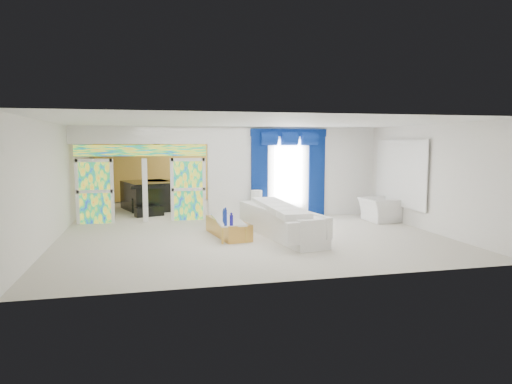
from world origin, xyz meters
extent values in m
plane|color=#B7AF9E|center=(0.00, 0.00, 0.00)|extent=(12.00, 12.00, 0.00)
cube|color=white|center=(2.15, 1.00, 1.50)|extent=(5.70, 0.18, 3.00)
cube|color=white|center=(-2.85, 1.00, 2.73)|extent=(4.30, 0.18, 0.55)
cube|color=#994C3F|center=(-4.28, 1.00, 1.00)|extent=(0.95, 0.04, 2.00)
cube|color=#994C3F|center=(-1.42, 1.00, 1.00)|extent=(0.95, 0.04, 2.00)
cube|color=#994C3F|center=(-2.85, 1.00, 2.25)|extent=(4.00, 0.05, 0.35)
cube|color=white|center=(1.90, 0.90, 1.45)|extent=(1.00, 0.02, 2.30)
cube|color=#04154C|center=(0.90, 0.87, 1.40)|extent=(0.55, 0.10, 2.80)
cube|color=#04154C|center=(2.90, 0.87, 1.40)|extent=(0.55, 0.10, 2.80)
cube|color=#04154C|center=(1.90, 0.87, 2.82)|extent=(2.60, 0.12, 0.25)
cube|color=white|center=(4.94, -1.00, 1.55)|extent=(0.04, 2.70, 1.90)
cube|color=#BC832D|center=(0.00, 5.90, 1.50)|extent=(9.70, 0.12, 2.90)
cube|color=white|center=(0.74, -2.10, 0.37)|extent=(1.45, 3.93, 0.73)
cube|color=gold|center=(-0.61, -1.80, 0.22)|extent=(0.97, 2.04, 0.44)
cube|color=white|center=(1.03, 0.55, 0.19)|extent=(1.18, 0.48, 0.38)
cylinder|color=silver|center=(0.73, 0.55, 0.67)|extent=(0.36, 0.36, 0.58)
imported|color=white|center=(4.48, -0.61, 0.37)|extent=(1.05, 1.18, 0.74)
cube|color=black|center=(-2.67, 3.68, 0.52)|extent=(2.16, 2.47, 1.05)
cube|color=black|center=(-2.67, 2.08, 0.16)|extent=(1.01, 0.64, 0.31)
cube|color=tan|center=(-4.60, 3.53, 0.38)|extent=(0.54, 0.50, 0.76)
sphere|color=gold|center=(-2.30, 3.40, 2.65)|extent=(0.60, 0.60, 0.60)
cylinder|color=white|center=(-0.59, -1.44, 0.50)|extent=(0.11, 0.11, 0.13)
cylinder|color=navy|center=(-0.67, -1.77, 0.58)|extent=(0.08, 0.08, 0.28)
cylinder|color=navy|center=(-0.60, -2.29, 0.54)|extent=(0.09, 0.09, 0.21)
cylinder|color=navy|center=(-0.63, -1.27, 0.53)|extent=(0.08, 0.08, 0.18)
camera|label=1|loc=(-2.59, -13.56, 2.47)|focal=31.72mm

